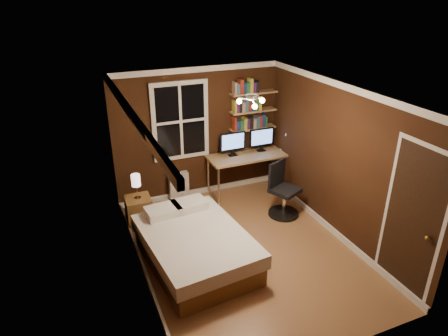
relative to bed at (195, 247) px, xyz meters
name	(u,v)px	position (x,y,z in m)	size (l,w,h in m)	color
floor	(245,250)	(0.80, -0.03, -0.28)	(4.20, 4.20, 0.00)	olive
wall_back	(198,133)	(0.80, 2.07, 0.97)	(3.20, 0.04, 2.50)	black
wall_left	(135,200)	(-0.80, -0.03, 0.97)	(0.04, 4.20, 2.50)	black
wall_right	(338,162)	(2.40, -0.03, 0.97)	(0.04, 4.20, 2.50)	black
ceiling	(249,93)	(0.80, -0.03, 2.22)	(3.20, 4.20, 0.02)	white
window	(180,121)	(0.45, 2.04, 1.27)	(1.06, 0.06, 1.46)	silver
door	(411,223)	(2.39, -1.58, 0.75)	(0.03, 0.82, 2.05)	black
door_knob	(427,238)	(2.35, -1.88, 0.72)	(0.06, 0.06, 0.06)	#BC933E
ceiling_fixture	(252,103)	(0.80, -0.13, 2.12)	(0.44, 0.44, 0.18)	beige
bookshelf_lower	(253,128)	(1.88, 1.95, 0.97)	(0.92, 0.22, 0.03)	#A88551
books_row_lower	(253,122)	(1.88, 1.95, 1.10)	(0.66, 0.16, 0.23)	maroon
bookshelf_middle	(253,111)	(1.88, 1.95, 1.32)	(0.92, 0.22, 0.03)	#A88551
books_row_middle	(253,104)	(1.88, 1.95, 1.45)	(0.54, 0.16, 0.23)	navy
bookshelf_upper	(254,93)	(1.88, 1.95, 1.67)	(0.92, 0.22, 0.03)	#A88551
books_row_upper	(254,86)	(1.88, 1.95, 1.80)	(0.48, 0.16, 0.23)	#275D36
bed	(195,247)	(0.00, 0.00, 0.00)	(1.55, 2.02, 0.64)	brown
nightstand	(139,212)	(-0.56, 1.34, -0.01)	(0.42, 0.42, 0.52)	brown
bedside_lamp	(136,187)	(-0.56, 1.34, 0.47)	(0.15, 0.15, 0.43)	silver
radiator	(179,186)	(0.34, 1.97, 0.00)	(0.37, 0.13, 0.56)	beige
desk	(251,157)	(1.75, 1.73, 0.47)	(1.69, 0.63, 0.80)	#A88551
monitor_left	(233,144)	(1.40, 1.82, 0.76)	(0.50, 0.12, 0.47)	black
monitor_right	(261,140)	(2.01, 1.82, 0.76)	(0.50, 0.12, 0.47)	black
desk_lamp	(285,140)	(2.44, 1.64, 0.75)	(0.14, 0.32, 0.44)	silver
office_chair	(282,195)	(1.89, 0.72, 0.10)	(0.59, 0.59, 0.99)	black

